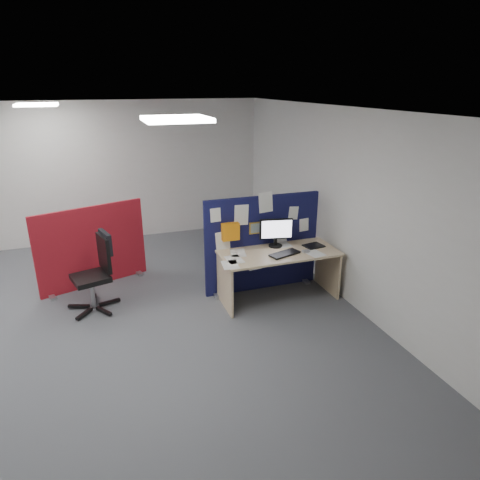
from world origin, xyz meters
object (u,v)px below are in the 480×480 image
object	(u,v)px
main_desk	(278,262)
red_divider	(92,247)
navy_divider	(261,243)
monitor_main	(276,231)
office_chair	(98,267)

from	to	relation	value
main_desk	red_divider	size ratio (longest dim) A/B	1.05
navy_divider	red_divider	xyz separation A→B (m)	(-2.39, 0.96, -0.12)
navy_divider	monitor_main	distance (m)	0.33
navy_divider	red_divider	bearing A→B (deg)	158.07
red_divider	office_chair	size ratio (longest dim) A/B	1.50
office_chair	red_divider	bearing A→B (deg)	78.17
navy_divider	office_chair	xyz separation A→B (m)	(-2.34, 0.17, -0.13)
red_divider	monitor_main	bearing A→B (deg)	-42.53
monitor_main	red_divider	bearing A→B (deg)	167.56
main_desk	monitor_main	xyz separation A→B (m)	(0.04, 0.18, 0.41)
navy_divider	office_chair	bearing A→B (deg)	175.78
navy_divider	main_desk	size ratio (longest dim) A/B	1.05
navy_divider	red_divider	distance (m)	2.58
monitor_main	navy_divider	bearing A→B (deg)	144.91
red_divider	office_chair	distance (m)	0.79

